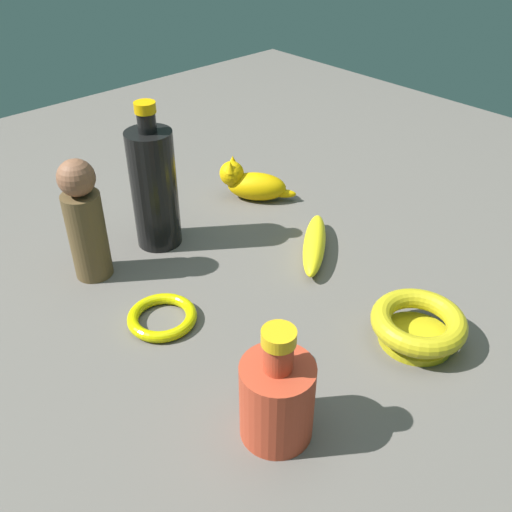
# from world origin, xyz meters

# --- Properties ---
(ground) EXTENTS (2.00, 2.00, 0.00)m
(ground) POSITION_xyz_m (0.00, 0.00, 0.00)
(ground) COLOR #5B5651
(bottle_short) EXTENTS (0.09, 0.09, 0.16)m
(bottle_short) POSITION_xyz_m (0.21, -0.16, 0.06)
(bottle_short) COLOR #B53C24
(bottle_short) RESTS_ON ground
(banana) EXTENTS (0.14, 0.17, 0.04)m
(banana) POSITION_xyz_m (-0.01, 0.15, 0.02)
(banana) COLOR yellow
(banana) RESTS_ON ground
(nail_polish_jar) EXTENTS (0.04, 0.04, 0.03)m
(nail_polish_jar) POSITION_xyz_m (0.13, -0.08, 0.02)
(nail_polish_jar) COLOR #224D2A
(nail_polish_jar) RESTS_ON ground
(person_figure_adult) EXTENTS (0.08, 0.08, 0.20)m
(person_figure_adult) POSITION_xyz_m (-0.22, -0.16, 0.10)
(person_figure_adult) COLOR brown
(person_figure_adult) RESTS_ON ground
(bowl) EXTENTS (0.13, 0.13, 0.05)m
(bowl) POSITION_xyz_m (0.23, 0.09, 0.03)
(bowl) COLOR #B3A616
(bowl) RESTS_ON ground
(bangle) EXTENTS (0.10, 0.10, 0.02)m
(bangle) POSITION_xyz_m (-0.04, -0.15, 0.01)
(bangle) COLOR #C1BC06
(bangle) RESTS_ON ground
(bottle_tall) EXTENTS (0.08, 0.08, 0.25)m
(bottle_tall) POSITION_xyz_m (-0.22, -0.03, 0.11)
(bottle_tall) COLOR black
(bottle_tall) RESTS_ON ground
(cat_figurine) EXTENTS (0.13, 0.12, 0.08)m
(cat_figurine) POSITION_xyz_m (-0.23, 0.20, 0.03)
(cat_figurine) COLOR #DDA905
(cat_figurine) RESTS_ON ground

